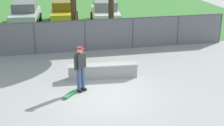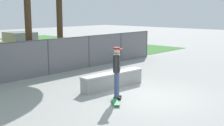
# 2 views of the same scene
# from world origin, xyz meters

# --- Properties ---
(ground_plane) EXTENTS (80.00, 80.00, 0.00)m
(ground_plane) POSITION_xyz_m (0.00, 0.00, 0.00)
(ground_plane) COLOR #9E9E99
(grass_strip) EXTENTS (28.13, 20.00, 0.02)m
(grass_strip) POSITION_xyz_m (0.00, 16.04, 0.01)
(grass_strip) COLOR #3D7A33
(grass_strip) RESTS_ON ground
(concrete_ledge) EXTENTS (3.07, 0.69, 0.63)m
(concrete_ledge) POSITION_xyz_m (0.25, 1.78, 0.32)
(concrete_ledge) COLOR #999993
(concrete_ledge) RESTS_ON ground
(skateboarder) EXTENTS (0.51, 0.43, 1.84)m
(skateboarder) POSITION_xyz_m (-0.86, 0.60, 1.03)
(skateboarder) COLOR black
(skateboarder) RESTS_ON ground
(skateboard) EXTENTS (0.66, 0.75, 0.09)m
(skateboard) POSITION_xyz_m (-1.32, 0.25, 0.07)
(skateboard) COLOR #2D8C4C
(skateboard) RESTS_ON ground
(chainlink_fence) EXTENTS (16.20, 0.07, 1.75)m
(chainlink_fence) POSITION_xyz_m (0.00, 5.74, 0.95)
(chainlink_fence) COLOR #4C4C51
(chainlink_fence) RESTS_ON ground
(car_silver) EXTENTS (2.30, 4.34, 1.66)m
(car_silver) POSITION_xyz_m (-3.41, 12.65, 0.84)
(car_silver) COLOR #B7BABF
(car_silver) RESTS_ON ground
(car_yellow) EXTENTS (2.30, 4.34, 1.66)m
(car_yellow) POSITION_xyz_m (-0.63, 12.69, 0.84)
(car_yellow) COLOR gold
(car_yellow) RESTS_ON ground
(car_white) EXTENTS (2.30, 4.34, 1.66)m
(car_white) POSITION_xyz_m (2.31, 11.99, 0.84)
(car_white) COLOR silver
(car_white) RESTS_ON ground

